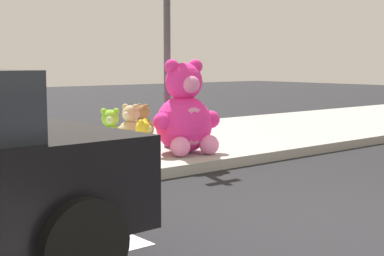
{
  "coord_description": "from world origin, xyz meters",
  "views": [
    {
      "loc": [
        -4.52,
        -2.82,
        1.52
      ],
      "look_at": [
        0.84,
        3.6,
        0.55
      ],
      "focal_mm": 53.23,
      "sensor_mm": 36.0,
      "label": 1
    }
  ],
  "objects_px": {
    "plush_pink_large": "(185,116)",
    "plush_lime": "(110,134)",
    "plush_yellow": "(144,142)",
    "plush_brown": "(142,126)",
    "sign_pole": "(167,41)",
    "plush_tan": "(130,129)"
  },
  "relations": [
    {
      "from": "plush_yellow",
      "to": "plush_lime",
      "type": "relative_size",
      "value": 0.83
    },
    {
      "from": "plush_pink_large",
      "to": "plush_lime",
      "type": "bearing_deg",
      "value": 132.48
    },
    {
      "from": "plush_pink_large",
      "to": "plush_lime",
      "type": "relative_size",
      "value": 2.12
    },
    {
      "from": "plush_brown",
      "to": "plush_yellow",
      "type": "bearing_deg",
      "value": -123.88
    },
    {
      "from": "sign_pole",
      "to": "plush_yellow",
      "type": "bearing_deg",
      "value": -147.73
    },
    {
      "from": "plush_lime",
      "to": "plush_tan",
      "type": "bearing_deg",
      "value": 26.63
    },
    {
      "from": "plush_tan",
      "to": "plush_lime",
      "type": "bearing_deg",
      "value": -153.37
    },
    {
      "from": "plush_tan",
      "to": "sign_pole",
      "type": "bearing_deg",
      "value": -56.44
    },
    {
      "from": "plush_brown",
      "to": "plush_lime",
      "type": "bearing_deg",
      "value": -147.05
    },
    {
      "from": "sign_pole",
      "to": "plush_lime",
      "type": "height_order",
      "value": "sign_pole"
    },
    {
      "from": "plush_lime",
      "to": "plush_yellow",
      "type": "bearing_deg",
      "value": -84.09
    },
    {
      "from": "plush_pink_large",
      "to": "plush_brown",
      "type": "bearing_deg",
      "value": 79.26
    },
    {
      "from": "plush_pink_large",
      "to": "plush_brown",
      "type": "distance_m",
      "value": 1.62
    },
    {
      "from": "plush_tan",
      "to": "plush_lime",
      "type": "distance_m",
      "value": 0.61
    },
    {
      "from": "sign_pole",
      "to": "plush_yellow",
      "type": "height_order",
      "value": "sign_pole"
    },
    {
      "from": "plush_yellow",
      "to": "plush_lime",
      "type": "height_order",
      "value": "plush_lime"
    },
    {
      "from": "plush_yellow",
      "to": "plush_brown",
      "type": "relative_size",
      "value": 0.86
    },
    {
      "from": "plush_tan",
      "to": "plush_yellow",
      "type": "bearing_deg",
      "value": -113.53
    },
    {
      "from": "plush_brown",
      "to": "sign_pole",
      "type": "bearing_deg",
      "value": -100.44
    },
    {
      "from": "plush_yellow",
      "to": "plush_brown",
      "type": "xyz_separation_m",
      "value": [
        1.0,
        1.49,
        0.04
      ]
    },
    {
      "from": "sign_pole",
      "to": "plush_tan",
      "type": "height_order",
      "value": "sign_pole"
    },
    {
      "from": "plush_pink_large",
      "to": "plush_yellow",
      "type": "relative_size",
      "value": 2.54
    }
  ]
}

